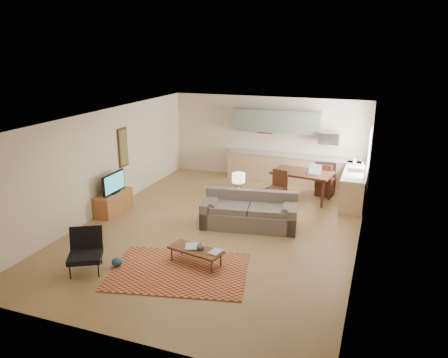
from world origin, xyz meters
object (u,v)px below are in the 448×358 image
at_px(sofa, 249,211).
at_px(dining_table, 302,186).
at_px(armchair, 85,252).
at_px(coffee_table, 196,256).
at_px(console_table, 238,206).
at_px(tv_credenza, 114,202).

distance_m(sofa, dining_table, 2.53).
xyz_separation_m(sofa, armchair, (-2.35, -3.24, 0.00)).
bearing_deg(sofa, coffee_table, -110.68).
relative_size(coffee_table, console_table, 1.68).
height_order(armchair, console_table, armchair).
relative_size(sofa, armchair, 2.87).
bearing_deg(console_table, tv_credenza, -175.43).
bearing_deg(sofa, tv_credenza, 175.87).
xyz_separation_m(armchair, console_table, (1.93, 3.66, -0.08)).
height_order(coffee_table, dining_table, dining_table).
height_order(sofa, console_table, sofa).
distance_m(sofa, tv_credenza, 3.68).
height_order(armchair, dining_table, armchair).
bearing_deg(tv_credenza, dining_table, 31.17).
bearing_deg(sofa, dining_table, 61.59).
bearing_deg(coffee_table, dining_table, 86.66).
distance_m(tv_credenza, console_table, 3.33).
xyz_separation_m(coffee_table, armchair, (-1.90, -1.02, 0.25)).
xyz_separation_m(console_table, dining_table, (1.25, 1.97, 0.08)).
bearing_deg(tv_credenza, coffee_table, -30.52).
bearing_deg(armchair, dining_table, 31.36).
relative_size(sofa, console_table, 3.54).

